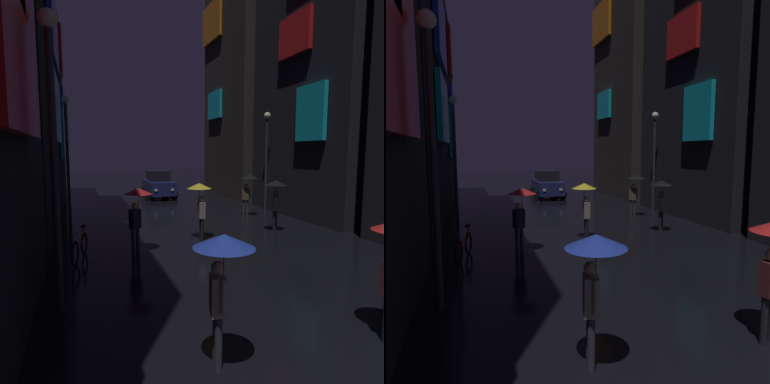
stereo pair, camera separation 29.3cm
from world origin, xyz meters
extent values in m
cube|color=red|center=(-5.35, 3.99, 4.89)|extent=(0.20, 3.36, 2.72)
cube|color=#19D8F2|center=(-5.35, 13.59, 4.97)|extent=(0.20, 3.83, 2.63)
cube|color=#264CF9|center=(-5.35, 14.18, 8.36)|extent=(0.20, 4.04, 2.97)
cube|color=#232328|center=(-7.50, 22.32, 6.13)|extent=(4.00, 8.64, 12.26)
cube|color=#19D8F2|center=(-5.35, 20.62, 4.37)|extent=(0.20, 4.23, 2.92)
cube|color=#264CF9|center=(-5.35, 21.34, 6.13)|extent=(0.20, 3.05, 1.93)
cube|color=red|center=(-5.35, 21.78, 9.48)|extent=(0.20, 1.86, 2.83)
cube|color=black|center=(7.50, 12.85, 8.19)|extent=(4.00, 7.71, 16.38)
cube|color=#19D8F2|center=(5.35, 11.17, 4.99)|extent=(0.20, 1.92, 2.47)
cube|color=red|center=(5.35, 12.57, 8.74)|extent=(0.20, 2.39, 1.87)
cube|color=#2D2826|center=(7.50, 21.54, 8.94)|extent=(4.00, 7.08, 17.88)
cube|color=#19D8F2|center=(5.35, 22.52, 6.73)|extent=(0.20, 2.34, 1.99)
cube|color=orange|center=(5.35, 23.23, 12.89)|extent=(0.20, 3.42, 2.76)
cylinder|color=black|center=(-0.35, 9.61, 0.42)|extent=(0.12, 0.12, 0.85)
cylinder|color=black|center=(-0.32, 9.79, 0.42)|extent=(0.12, 0.12, 0.85)
cube|color=gray|center=(-0.34, 9.70, 1.15)|extent=(0.26, 0.36, 0.60)
sphere|color=tan|center=(-0.34, 9.70, 1.56)|extent=(0.22, 0.22, 0.22)
cylinder|color=gray|center=(-0.36, 9.89, 1.20)|extent=(0.09, 0.09, 0.50)
cylinder|color=slate|center=(-0.36, 9.89, 1.53)|extent=(0.02, 0.02, 0.77)
cone|color=yellow|center=(-0.36, 9.89, 2.02)|extent=(0.90, 0.90, 0.20)
cylinder|color=#2D2D38|center=(-2.98, 8.77, 0.42)|extent=(0.12, 0.12, 0.85)
cylinder|color=#2D2D38|center=(-2.83, 8.86, 0.42)|extent=(0.12, 0.12, 0.85)
cube|color=black|center=(-2.91, 8.81, 1.15)|extent=(0.40, 0.36, 0.60)
sphere|color=beige|center=(-2.91, 8.81, 1.56)|extent=(0.22, 0.22, 0.22)
cylinder|color=black|center=(-2.77, 8.94, 1.20)|extent=(0.09, 0.09, 0.50)
cylinder|color=slate|center=(-2.77, 8.94, 1.53)|extent=(0.02, 0.02, 0.77)
cone|color=red|center=(-2.77, 8.94, 2.02)|extent=(0.90, 0.90, 0.20)
cylinder|color=black|center=(3.16, 10.31, 0.42)|extent=(0.12, 0.12, 0.85)
cylinder|color=black|center=(3.02, 10.19, 0.42)|extent=(0.12, 0.12, 0.85)
cube|color=gray|center=(3.09, 10.25, 1.15)|extent=(0.40, 0.39, 0.60)
sphere|color=#9E7051|center=(3.09, 10.25, 1.56)|extent=(0.22, 0.22, 0.22)
cylinder|color=gray|center=(2.98, 10.10, 1.20)|extent=(0.09, 0.09, 0.50)
cylinder|color=slate|center=(2.98, 10.10, 1.53)|extent=(0.02, 0.02, 0.77)
cone|color=black|center=(2.98, 10.10, 2.02)|extent=(0.90, 0.90, 0.20)
cylinder|color=#2D2D38|center=(-2.63, 2.72, 0.42)|extent=(0.12, 0.12, 0.85)
cylinder|color=#2D2D38|center=(-2.67, 2.54, 0.42)|extent=(0.12, 0.12, 0.85)
cube|color=gray|center=(-2.65, 2.63, 1.15)|extent=(0.29, 0.38, 0.60)
sphere|color=tan|center=(-2.65, 2.63, 1.56)|extent=(0.22, 0.22, 0.22)
cylinder|color=gray|center=(-2.64, 2.45, 1.20)|extent=(0.09, 0.09, 0.50)
cylinder|color=slate|center=(-2.64, 2.45, 1.53)|extent=(0.02, 0.02, 0.77)
cone|color=#263FB2|center=(-2.64, 2.45, 2.02)|extent=(0.90, 0.90, 0.20)
cylinder|color=#38332D|center=(3.36, 13.59, 0.42)|extent=(0.12, 0.12, 0.85)
cylinder|color=#38332D|center=(3.50, 13.49, 0.42)|extent=(0.12, 0.12, 0.85)
cube|color=brown|center=(3.43, 13.54, 1.15)|extent=(0.40, 0.37, 0.60)
sphere|color=tan|center=(3.43, 13.54, 1.56)|extent=(0.22, 0.22, 0.22)
cylinder|color=brown|center=(3.61, 13.48, 1.20)|extent=(0.09, 0.09, 0.50)
cylinder|color=slate|center=(3.61, 13.48, 1.53)|extent=(0.02, 0.02, 0.77)
cone|color=black|center=(3.61, 13.48, 2.02)|extent=(0.90, 0.90, 0.20)
torus|color=black|center=(-4.73, 8.20, 0.36)|extent=(0.23, 0.71, 0.72)
torus|color=black|center=(-4.47, 9.27, 0.36)|extent=(0.23, 0.71, 0.72)
cylinder|color=red|center=(-4.60, 8.73, 0.54)|extent=(0.29, 0.98, 0.05)
cylinder|color=red|center=(-4.47, 9.27, 0.71)|extent=(0.04, 0.04, 0.40)
cube|color=black|center=(-4.47, 9.27, 0.93)|extent=(0.17, 0.26, 0.06)
cylinder|color=black|center=(-4.73, 8.20, 0.91)|extent=(0.14, 0.44, 0.03)
cube|color=navy|center=(0.80, 21.88, 0.77)|extent=(1.83, 4.15, 0.90)
cube|color=black|center=(0.80, 21.88, 1.57)|extent=(1.50, 1.89, 0.70)
cylinder|color=black|center=(1.56, 20.52, 0.32)|extent=(0.65, 0.24, 0.64)
cylinder|color=black|center=(-0.05, 20.57, 0.32)|extent=(0.65, 0.24, 0.64)
cylinder|color=black|center=(1.65, 23.18, 0.32)|extent=(0.65, 0.24, 0.64)
cylinder|color=black|center=(0.03, 23.23, 0.32)|extent=(0.65, 0.24, 0.64)
cube|color=white|center=(1.28, 19.79, 0.77)|extent=(0.20, 0.07, 0.14)
cube|color=white|center=(0.18, 19.83, 0.77)|extent=(0.20, 0.07, 0.14)
cylinder|color=#2D2D33|center=(5.00, 14.28, 2.48)|extent=(0.14, 0.14, 4.97)
sphere|color=#F9EFCC|center=(5.00, 14.28, 5.15)|extent=(0.36, 0.36, 0.36)
cylinder|color=#2D2D33|center=(-5.00, 5.36, 2.79)|extent=(0.14, 0.14, 5.58)
sphere|color=#F9EFCC|center=(-5.00, 5.36, 5.76)|extent=(0.36, 0.36, 0.36)
cylinder|color=#2D2D33|center=(-5.00, 14.61, 2.69)|extent=(0.14, 0.14, 5.38)
sphere|color=#F9EFCC|center=(-5.00, 14.61, 5.56)|extent=(0.36, 0.36, 0.36)
camera|label=1|loc=(-4.55, -1.88, 3.27)|focal=32.00mm
camera|label=2|loc=(-4.27, -1.97, 3.27)|focal=32.00mm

